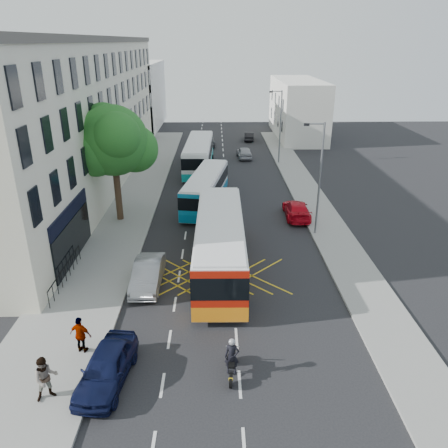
{
  "coord_description": "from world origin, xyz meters",
  "views": [
    {
      "loc": [
        -0.91,
        -17.05,
        13.13
      ],
      "look_at": [
        -0.43,
        8.89,
        2.2
      ],
      "focal_mm": 35.0,
      "sensor_mm": 36.0,
      "label": 1
    }
  ],
  "objects_px": {
    "street_tree": "(113,141)",
    "bus_mid": "(206,189)",
    "bus_far": "(199,155)",
    "parked_car_silver": "(148,274)",
    "red_hatchback": "(297,209)",
    "distant_car_dark": "(249,136)",
    "parked_car_blue": "(106,367)",
    "lamp_near": "(319,174)",
    "pedestrian_far": "(81,335)",
    "lamp_far": "(280,123)",
    "distant_car_grey": "(206,141)",
    "pedestrian_near": "(46,378)",
    "distant_car_silver": "(244,152)",
    "motorbike": "(232,358)",
    "bus_near": "(220,244)"
  },
  "relations": [
    {
      "from": "bus_near",
      "to": "red_hatchback",
      "type": "relative_size",
      "value": 2.65
    },
    {
      "from": "lamp_near",
      "to": "pedestrian_far",
      "type": "height_order",
      "value": "lamp_near"
    },
    {
      "from": "lamp_far",
      "to": "distant_car_grey",
      "type": "height_order",
      "value": "lamp_far"
    },
    {
      "from": "motorbike",
      "to": "distant_car_grey",
      "type": "bearing_deg",
      "value": 97.6
    },
    {
      "from": "bus_far",
      "to": "parked_car_silver",
      "type": "xyz_separation_m",
      "value": [
        -2.11,
        -24.44,
        -0.97
      ]
    },
    {
      "from": "bus_far",
      "to": "red_hatchback",
      "type": "relative_size",
      "value": 2.51
    },
    {
      "from": "bus_far",
      "to": "motorbike",
      "type": "relative_size",
      "value": 5.52
    },
    {
      "from": "bus_far",
      "to": "parked_car_blue",
      "type": "height_order",
      "value": "bus_far"
    },
    {
      "from": "motorbike",
      "to": "distant_car_silver",
      "type": "distance_m",
      "value": 37.2
    },
    {
      "from": "bus_mid",
      "to": "motorbike",
      "type": "bearing_deg",
      "value": -75.92
    },
    {
      "from": "lamp_far",
      "to": "bus_far",
      "type": "relative_size",
      "value": 0.69
    },
    {
      "from": "lamp_far",
      "to": "pedestrian_near",
      "type": "xyz_separation_m",
      "value": [
        -13.75,
        -35.74,
        -3.51
      ]
    },
    {
      "from": "parked_car_silver",
      "to": "pedestrian_near",
      "type": "distance_m",
      "value": 9.16
    },
    {
      "from": "lamp_near",
      "to": "distant_car_silver",
      "type": "xyz_separation_m",
      "value": [
        -3.7,
        22.67,
        -3.93
      ]
    },
    {
      "from": "street_tree",
      "to": "parked_car_blue",
      "type": "bearing_deg",
      "value": -80.31
    },
    {
      "from": "lamp_far",
      "to": "distant_car_dark",
      "type": "relative_size",
      "value": 2.19
    },
    {
      "from": "lamp_near",
      "to": "parked_car_silver",
      "type": "distance_m",
      "value": 13.67
    },
    {
      "from": "lamp_far",
      "to": "red_hatchback",
      "type": "xyz_separation_m",
      "value": [
        -0.7,
        -16.59,
        -3.95
      ]
    },
    {
      "from": "street_tree",
      "to": "bus_mid",
      "type": "distance_m",
      "value": 8.89
    },
    {
      "from": "street_tree",
      "to": "bus_far",
      "type": "bearing_deg",
      "value": 68.47
    },
    {
      "from": "bus_far",
      "to": "red_hatchback",
      "type": "bearing_deg",
      "value": -57.68
    },
    {
      "from": "street_tree",
      "to": "bus_far",
      "type": "distance_m",
      "value": 16.26
    },
    {
      "from": "bus_mid",
      "to": "distant_car_grey",
      "type": "relative_size",
      "value": 2.08
    },
    {
      "from": "lamp_far",
      "to": "bus_near",
      "type": "bearing_deg",
      "value": -105.35
    },
    {
      "from": "distant_car_silver",
      "to": "distant_car_dark",
      "type": "bearing_deg",
      "value": -100.87
    },
    {
      "from": "distant_car_grey",
      "to": "pedestrian_far",
      "type": "distance_m",
      "value": 42.66
    },
    {
      "from": "lamp_far",
      "to": "red_hatchback",
      "type": "relative_size",
      "value": 1.74
    },
    {
      "from": "pedestrian_far",
      "to": "distant_car_dark",
      "type": "bearing_deg",
      "value": -86.99
    },
    {
      "from": "lamp_far",
      "to": "parked_car_blue",
      "type": "relative_size",
      "value": 1.86
    },
    {
      "from": "parked_car_blue",
      "to": "distant_car_dark",
      "type": "distance_m",
      "value": 48.35
    },
    {
      "from": "red_hatchback",
      "to": "distant_car_dark",
      "type": "bearing_deg",
      "value": -85.59
    },
    {
      "from": "pedestrian_near",
      "to": "lamp_far",
      "type": "bearing_deg",
      "value": 40.54
    },
    {
      "from": "bus_mid",
      "to": "pedestrian_far",
      "type": "relative_size",
      "value": 5.73
    },
    {
      "from": "distant_car_silver",
      "to": "distant_car_grey",
      "type": "bearing_deg",
      "value": -58.32
    },
    {
      "from": "bus_far",
      "to": "motorbike",
      "type": "bearing_deg",
      "value": -83.76
    },
    {
      "from": "parked_car_blue",
      "to": "pedestrian_near",
      "type": "distance_m",
      "value": 2.33
    },
    {
      "from": "distant_car_dark",
      "to": "motorbike",
      "type": "bearing_deg",
      "value": 89.14
    },
    {
      "from": "lamp_near",
      "to": "pedestrian_near",
      "type": "relative_size",
      "value": 4.2
    },
    {
      "from": "distant_car_dark",
      "to": "pedestrian_far",
      "type": "bearing_deg",
      "value": 80.83
    },
    {
      "from": "lamp_far",
      "to": "pedestrian_near",
      "type": "height_order",
      "value": "lamp_far"
    },
    {
      "from": "street_tree",
      "to": "distant_car_silver",
      "type": "relative_size",
      "value": 2.18
    },
    {
      "from": "bus_mid",
      "to": "distant_car_silver",
      "type": "xyz_separation_m",
      "value": [
        4.31,
        16.37,
        -0.79
      ]
    },
    {
      "from": "lamp_near",
      "to": "pedestrian_far",
      "type": "xyz_separation_m",
      "value": [
        -13.2,
        -12.96,
        -3.57
      ]
    },
    {
      "from": "bus_near",
      "to": "distant_car_silver",
      "type": "xyz_separation_m",
      "value": [
        3.23,
        27.88,
        -1.11
      ]
    },
    {
      "from": "parked_car_silver",
      "to": "distant_car_grey",
      "type": "relative_size",
      "value": 0.9
    },
    {
      "from": "lamp_near",
      "to": "parked_car_blue",
      "type": "xyz_separation_m",
      "value": [
        -11.69,
        -14.72,
        -3.88
      ]
    },
    {
      "from": "lamp_near",
      "to": "distant_car_grey",
      "type": "height_order",
      "value": "lamp_near"
    },
    {
      "from": "lamp_near",
      "to": "lamp_far",
      "type": "height_order",
      "value": "same"
    },
    {
      "from": "street_tree",
      "to": "distant_car_dark",
      "type": "relative_size",
      "value": 2.41
    },
    {
      "from": "bus_near",
      "to": "distant_car_silver",
      "type": "relative_size",
      "value": 3.02
    }
  ]
}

